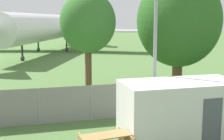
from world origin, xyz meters
TOP-DOWN VIEW (x-y plane):
  - perimeter_fence at (-0.00, 9.87)m, footprint 56.07×0.07m
  - airplane at (0.28, 44.75)m, footprint 31.94×39.32m
  - portable_cabin at (3.22, 6.64)m, footprint 5.00×2.44m
  - tree_left_of_cabin at (0.46, 13.04)m, footprint 3.25×3.25m
  - tree_behind_benches at (6.37, 13.31)m, footprint 5.35×5.35m
  - light_mast at (2.72, 8.38)m, footprint 0.44×0.44m

SIDE VIEW (x-z plane):
  - perimeter_fence at x=0.00m, z-range 0.00..1.78m
  - portable_cabin at x=3.22m, z-range 0.00..2.43m
  - airplane at x=0.28m, z-range -2.03..9.67m
  - light_mast at x=2.72m, z-range 0.84..7.96m
  - tree_left_of_cabin at x=0.46m, z-range 1.49..8.12m
  - tree_behind_benches at x=6.37m, z-range 0.97..8.83m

